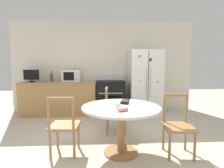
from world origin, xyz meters
TOP-DOWN VIEW (x-y plane):
  - ground_plane at (0.00, 0.00)m, footprint 14.00×14.00m
  - back_wall at (0.00, 2.65)m, footprint 5.20×0.10m
  - kitchen_counter at (-1.20, 2.29)m, footprint 2.02×0.64m
  - refrigerator at (1.13, 2.21)m, footprint 0.84×0.76m
  - oven_range at (0.19, 2.26)m, footprint 0.76×0.68m
  - microwave at (-0.87, 2.33)m, footprint 0.48×0.35m
  - countertop_tv at (-1.92, 2.26)m, footprint 0.39×0.16m
  - counter_bottle at (-1.41, 2.35)m, footprint 0.08×0.08m
  - dining_table at (0.25, 0.06)m, footprint 1.18×1.18m
  - dining_chair_left at (-0.60, 0.08)m, footprint 0.44×0.44m
  - dining_chair_far at (0.21, 0.91)m, footprint 0.45×0.45m
  - dining_chair_right at (1.10, -0.03)m, footprint 0.46×0.46m
  - candle_glass at (0.19, -0.07)m, footprint 0.08×0.08m
  - folded_napkin at (0.24, -0.25)m, footprint 0.16×0.11m
  - wallet at (0.33, 0.22)m, footprint 0.17×0.17m

SIDE VIEW (x-z plane):
  - ground_plane at x=0.00m, z-range 0.00..0.00m
  - dining_chair_left at x=-0.60m, z-range -0.02..0.89m
  - dining_chair_far at x=0.21m, z-range -0.02..0.89m
  - dining_chair_right at x=1.10m, z-range -0.02..0.89m
  - kitchen_counter at x=-1.20m, z-range 0.00..0.90m
  - oven_range at x=0.19m, z-range -0.07..1.01m
  - dining_table at x=0.25m, z-range 0.22..0.95m
  - folded_napkin at x=0.24m, z-range 0.73..0.78m
  - wallet at x=0.33m, z-range 0.72..0.79m
  - candle_glass at x=0.19m, z-range 0.73..0.80m
  - refrigerator at x=1.13m, z-range 0.00..1.74m
  - counter_bottle at x=-1.41m, z-range 0.86..1.16m
  - microwave at x=-0.87m, z-range 0.90..1.21m
  - countertop_tv at x=-1.92m, z-range 0.91..1.24m
  - back_wall at x=0.00m, z-range 0.00..2.60m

